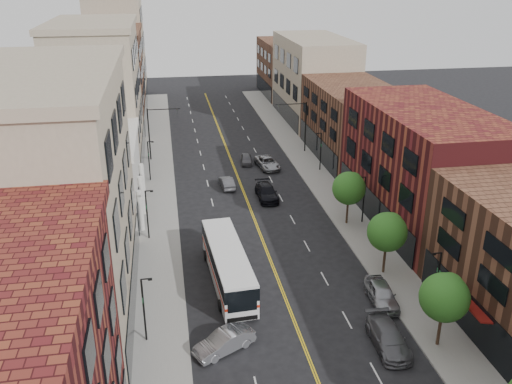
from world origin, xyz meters
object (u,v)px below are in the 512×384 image
city_bus (228,263)px  car_lane_behind (227,183)px  car_parked_far (381,294)px  car_lane_b (267,163)px  car_lane_a (267,192)px  car_angle_b (224,342)px  car_lane_c (246,159)px  car_parked_mid (388,338)px

city_bus → car_lane_behind: size_ratio=3.07×
car_parked_far → car_lane_b: bearing=99.8°
car_lane_behind → car_lane_a: bearing=131.0°
car_lane_a → car_lane_b: bearing=78.1°
car_angle_b → car_lane_b: size_ratio=0.85×
car_parked_far → car_lane_c: (-5.51, 34.72, -0.18)m
car_lane_b → car_parked_far: bearing=-92.6°
city_bus → car_parked_mid: bearing=-49.2°
city_bus → car_lane_a: (6.60, 17.14, -1.05)m
city_bus → car_lane_a: 18.39m
car_lane_a → car_lane_b: car_lane_a is taller
car_parked_far → car_lane_a: bearing=107.3°
car_lane_behind → car_lane_a: car_lane_a is taller
city_bus → car_angle_b: (-1.34, -8.87, -1.09)m
car_parked_mid → car_lane_behind: bearing=106.0°
city_bus → car_lane_b: (8.65, 27.36, -1.09)m
city_bus → car_lane_c: bearing=74.9°
city_bus → car_parked_mid: city_bus is taller
city_bus → car_lane_c: (6.16, 29.56, -1.19)m
car_lane_behind → car_lane_a: (4.13, -4.09, 0.11)m
car_angle_b → car_lane_b: car_angle_b is taller
car_parked_mid → car_lane_b: size_ratio=0.99×
car_angle_b → car_lane_a: bearing=135.2°
car_angle_b → car_lane_behind: 30.34m
car_lane_c → car_lane_b: bearing=-35.5°
car_lane_behind → car_lane_c: car_lane_behind is taller
car_parked_mid → car_lane_a: 27.75m
car_parked_far → car_angle_b: bearing=-159.5°
city_bus → car_angle_b: size_ratio=2.76×
car_lane_a → car_lane_c: 12.43m
city_bus → car_lane_a: size_ratio=2.31×
car_parked_far → car_lane_a: size_ratio=0.90×
car_lane_b → car_angle_b: bearing=-113.3°
car_lane_behind → car_angle_b: bearing=78.6°
car_lane_a → car_parked_mid: bearing=-83.4°
car_parked_far → car_lane_b: size_ratio=0.91×
car_lane_c → city_bus: bearing=-95.9°
car_parked_mid → car_lane_c: 40.15m
car_parked_mid → car_lane_a: size_ratio=0.98×
car_lane_behind → car_lane_b: size_ratio=0.76×
city_bus → car_parked_far: bearing=-27.2°
car_parked_mid → car_parked_far: size_ratio=1.09×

